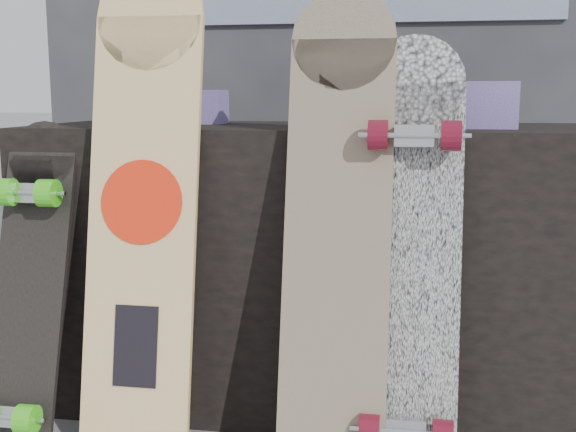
% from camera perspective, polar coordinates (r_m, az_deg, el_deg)
% --- Properties ---
extents(vendor_table, '(1.60, 0.60, 0.80)m').
position_cam_1_polar(vendor_table, '(2.11, 2.23, -3.74)').
color(vendor_table, black).
rests_on(vendor_table, ground).
extents(booth, '(2.40, 0.22, 2.20)m').
position_cam_1_polar(booth, '(2.91, 4.58, 13.81)').
color(booth, '#303035').
rests_on(booth, ground).
extents(merch_box_purple, '(0.18, 0.12, 0.10)m').
position_cam_1_polar(merch_box_purple, '(2.21, -7.37, 8.55)').
color(merch_box_purple, '#583D7E').
rests_on(merch_box_purple, vendor_table).
extents(merch_box_small, '(0.14, 0.14, 0.12)m').
position_cam_1_polar(merch_box_small, '(1.97, 15.52, 8.45)').
color(merch_box_small, '#583D7E').
rests_on(merch_box_small, vendor_table).
extents(merch_box_flat, '(0.22, 0.10, 0.06)m').
position_cam_1_polar(merch_box_flat, '(2.13, 8.31, 7.95)').
color(merch_box_flat, '#D1B78C').
rests_on(merch_box_flat, vendor_table).
extents(longboard_geisha, '(0.27, 0.26, 1.22)m').
position_cam_1_polar(longboard_geisha, '(1.81, -11.37, 1.64)').
color(longboard_geisha, beige).
rests_on(longboard_geisha, ground).
extents(longboard_celtic, '(0.25, 0.29, 1.14)m').
position_cam_1_polar(longboard_celtic, '(1.69, 3.97, -0.01)').
color(longboard_celtic, '#D0B38E').
rests_on(longboard_celtic, ground).
extents(longboard_cascadia, '(0.23, 0.27, 1.03)m').
position_cam_1_polar(longboard_cascadia, '(1.70, 9.68, -2.73)').
color(longboard_cascadia, white).
rests_on(longboard_cascadia, ground).
extents(skateboard_dark, '(0.19, 0.32, 0.82)m').
position_cam_1_polar(skateboard_dark, '(1.94, -19.92, -4.98)').
color(skateboard_dark, black).
rests_on(skateboard_dark, ground).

